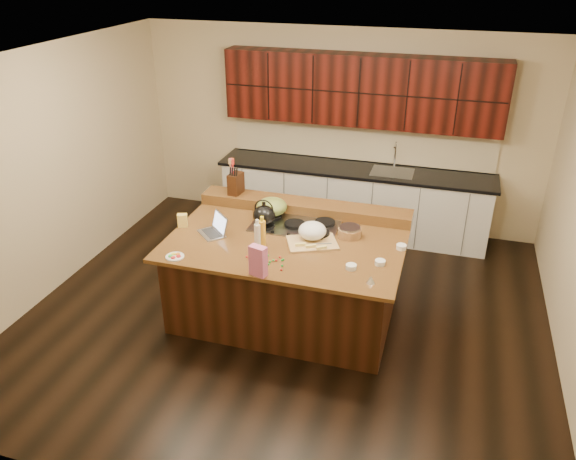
% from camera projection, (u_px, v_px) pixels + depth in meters
% --- Properties ---
extents(room, '(5.52, 5.02, 2.72)m').
position_uv_depth(room, '(287.00, 201.00, 5.55)').
color(room, black).
rests_on(room, ground).
extents(island, '(2.40, 1.60, 0.92)m').
position_uv_depth(island, '(287.00, 277.00, 5.96)').
color(island, black).
rests_on(island, ground).
extents(back_ledge, '(2.40, 0.30, 0.12)m').
position_uv_depth(back_ledge, '(305.00, 207.00, 6.32)').
color(back_ledge, black).
rests_on(back_ledge, island).
extents(cooktop, '(0.92, 0.52, 0.05)m').
position_uv_depth(cooktop, '(295.00, 225.00, 6.00)').
color(cooktop, gray).
rests_on(cooktop, island).
extents(back_counter, '(3.70, 0.66, 2.40)m').
position_uv_depth(back_counter, '(356.00, 164.00, 7.54)').
color(back_counter, silver).
rests_on(back_counter, ground).
extents(kettle, '(0.27, 0.27, 0.21)m').
position_uv_depth(kettle, '(264.00, 215.00, 5.90)').
color(kettle, black).
rests_on(kettle, cooktop).
extents(green_bowl, '(0.39, 0.39, 0.19)m').
position_uv_depth(green_bowl, '(272.00, 207.00, 6.13)').
color(green_bowl, olive).
rests_on(green_bowl, cooktop).
extents(laptop, '(0.38, 0.38, 0.21)m').
position_uv_depth(laptop, '(215.00, 229.00, 5.84)').
color(laptop, '#B7B7BC').
rests_on(laptop, island).
extents(oil_bottle, '(0.08, 0.08, 0.27)m').
position_uv_depth(oil_bottle, '(262.00, 233.00, 5.57)').
color(oil_bottle, gold).
rests_on(oil_bottle, island).
extents(vinegar_bottle, '(0.08, 0.08, 0.25)m').
position_uv_depth(vinegar_bottle, '(257.00, 236.00, 5.55)').
color(vinegar_bottle, silver).
rests_on(vinegar_bottle, island).
extents(wooden_tray, '(0.59, 0.53, 0.20)m').
position_uv_depth(wooden_tray, '(312.00, 233.00, 5.67)').
color(wooden_tray, tan).
rests_on(wooden_tray, island).
extents(ramekin_a, '(0.11, 0.11, 0.04)m').
position_uv_depth(ramekin_a, '(351.00, 267.00, 5.21)').
color(ramekin_a, white).
rests_on(ramekin_a, island).
extents(ramekin_b, '(0.10, 0.10, 0.04)m').
position_uv_depth(ramekin_b, '(380.00, 262.00, 5.28)').
color(ramekin_b, white).
rests_on(ramekin_b, island).
extents(ramekin_c, '(0.11, 0.11, 0.04)m').
position_uv_depth(ramekin_c, '(401.00, 247.00, 5.55)').
color(ramekin_c, white).
rests_on(ramekin_c, island).
extents(strainer_bowl, '(0.26, 0.26, 0.09)m').
position_uv_depth(strainer_bowl, '(350.00, 232.00, 5.78)').
color(strainer_bowl, '#996B3F').
rests_on(strainer_bowl, island).
extents(kitchen_timer, '(0.09, 0.09, 0.07)m').
position_uv_depth(kitchen_timer, '(371.00, 279.00, 4.99)').
color(kitchen_timer, silver).
rests_on(kitchen_timer, island).
extents(pink_bag, '(0.17, 0.12, 0.29)m').
position_uv_depth(pink_bag, '(258.00, 261.00, 5.06)').
color(pink_bag, '#CA5F8A').
rests_on(pink_bag, island).
extents(candy_plate, '(0.22, 0.22, 0.01)m').
position_uv_depth(candy_plate, '(175.00, 257.00, 5.41)').
color(candy_plate, white).
rests_on(candy_plate, island).
extents(package_box, '(0.12, 0.10, 0.14)m').
position_uv_depth(package_box, '(182.00, 220.00, 5.98)').
color(package_box, '#F4CD56').
rests_on(package_box, island).
extents(utensil_crock, '(0.15, 0.15, 0.14)m').
position_uv_depth(utensil_crock, '(233.00, 187.00, 6.48)').
color(utensil_crock, white).
rests_on(utensil_crock, back_ledge).
extents(knife_block, '(0.15, 0.21, 0.24)m').
position_uv_depth(knife_block, '(236.00, 184.00, 6.45)').
color(knife_block, black).
rests_on(knife_block, back_ledge).
extents(gumdrop_0, '(0.02, 0.02, 0.02)m').
position_uv_depth(gumdrop_0, '(252.00, 262.00, 5.32)').
color(gumdrop_0, red).
rests_on(gumdrop_0, island).
extents(gumdrop_1, '(0.02, 0.02, 0.02)m').
position_uv_depth(gumdrop_1, '(268.00, 255.00, 5.43)').
color(gumdrop_1, '#198C26').
rests_on(gumdrop_1, island).
extents(gumdrop_2, '(0.02, 0.02, 0.02)m').
position_uv_depth(gumdrop_2, '(247.00, 257.00, 5.41)').
color(gumdrop_2, red).
rests_on(gumdrop_2, island).
extents(gumdrop_3, '(0.02, 0.02, 0.02)m').
position_uv_depth(gumdrop_3, '(273.00, 260.00, 5.35)').
color(gumdrop_3, '#198C26').
rests_on(gumdrop_3, island).
extents(gumdrop_4, '(0.02, 0.02, 0.02)m').
position_uv_depth(gumdrop_4, '(280.00, 257.00, 5.40)').
color(gumdrop_4, red).
rests_on(gumdrop_4, island).
extents(gumdrop_5, '(0.02, 0.02, 0.02)m').
position_uv_depth(gumdrop_5, '(269.00, 264.00, 5.28)').
color(gumdrop_5, '#198C26').
rests_on(gumdrop_5, island).
extents(gumdrop_6, '(0.02, 0.02, 0.02)m').
position_uv_depth(gumdrop_6, '(276.00, 260.00, 5.34)').
color(gumdrop_6, red).
rests_on(gumdrop_6, island).
extents(gumdrop_7, '(0.02, 0.02, 0.02)m').
position_uv_depth(gumdrop_7, '(283.00, 259.00, 5.36)').
color(gumdrop_7, '#198C26').
rests_on(gumdrop_7, island).
extents(gumdrop_8, '(0.02, 0.02, 0.02)m').
position_uv_depth(gumdrop_8, '(257.00, 261.00, 5.34)').
color(gumdrop_8, red).
rests_on(gumdrop_8, island).
extents(gumdrop_9, '(0.02, 0.02, 0.02)m').
position_uv_depth(gumdrop_9, '(282.00, 266.00, 5.25)').
color(gumdrop_9, '#198C26').
rests_on(gumdrop_9, island).
extents(gumdrop_10, '(0.02, 0.02, 0.02)m').
position_uv_depth(gumdrop_10, '(281.00, 270.00, 5.19)').
color(gumdrop_10, red).
rests_on(gumdrop_10, island).
extents(gumdrop_11, '(0.02, 0.02, 0.02)m').
position_uv_depth(gumdrop_11, '(270.00, 262.00, 5.32)').
color(gumdrop_11, '#198C26').
rests_on(gumdrop_11, island).
extents(gumdrop_12, '(0.02, 0.02, 0.02)m').
position_uv_depth(gumdrop_12, '(249.00, 259.00, 5.37)').
color(gumdrop_12, red).
rests_on(gumdrop_12, island).
extents(gumdrop_13, '(0.02, 0.02, 0.02)m').
position_uv_depth(gumdrop_13, '(282.00, 260.00, 5.35)').
color(gumdrop_13, '#198C26').
rests_on(gumdrop_13, island).
extents(gumdrop_14, '(0.02, 0.02, 0.02)m').
position_uv_depth(gumdrop_14, '(250.00, 261.00, 5.33)').
color(gumdrop_14, red).
rests_on(gumdrop_14, island).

